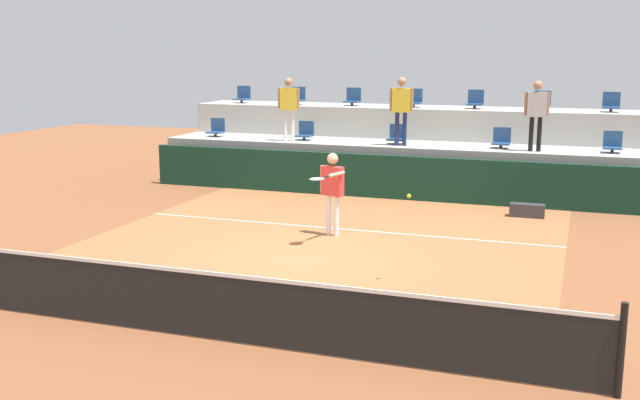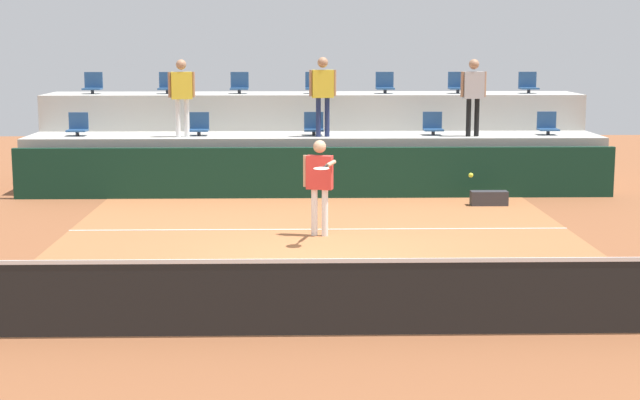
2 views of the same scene
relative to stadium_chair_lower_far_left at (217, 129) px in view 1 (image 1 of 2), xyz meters
The scene contains 25 objects.
ground_plane 9.12m from the stadium_chair_lower_far_left, 53.45° to the right, with size 40.00×40.00×0.00m, color brown.
court_inner_paint 8.35m from the stadium_chair_lower_far_left, 49.30° to the right, with size 9.00×10.00×0.01m, color #A36038.
court_service_line 7.36m from the stadium_chair_lower_far_left, 42.04° to the right, with size 9.00×0.06×0.00m, color silver.
tennis_net 12.49m from the stadium_chair_lower_far_left, 64.49° to the right, with size 10.48×0.08×1.07m.
sponsor_backboard 5.58m from the stadium_chair_lower_far_left, 12.96° to the right, with size 13.00×0.16×1.10m, color #0F3323.
seating_tier_lower 5.43m from the stadium_chair_lower_far_left, ahead, with size 13.00×1.80×1.25m, color #ADAAA3.
seating_tier_upper 5.69m from the stadium_chair_lower_far_left, 19.19° to the left, with size 13.00×1.80×2.10m, color #ADAAA3.
stadium_chair_lower_far_left is the anchor object (origin of this frame).
stadium_chair_lower_left 2.74m from the stadium_chair_lower_far_left, ahead, with size 0.44×0.40×0.52m.
stadium_chair_lower_center 5.34m from the stadium_chair_lower_far_left, ahead, with size 0.44×0.40×0.52m.
stadium_chair_lower_right 8.06m from the stadium_chair_lower_far_left, ahead, with size 0.44×0.40×0.52m.
stadium_chair_lower_far_right 10.70m from the stadium_chair_lower_far_left, ahead, with size 0.44×0.40×0.52m.
stadium_chair_upper_far_left 1.99m from the stadium_chair_lower_far_left, 90.06° to the left, with size 0.44×0.40×0.52m.
stadium_chair_upper_left 2.69m from the stadium_chair_lower_far_left, 44.77° to the left, with size 0.44×0.40×0.52m.
stadium_chair_upper_mid_left 4.08m from the stadium_chair_lower_far_left, 26.82° to the left, with size 0.44×0.40×0.52m.
stadium_chair_upper_center 5.75m from the stadium_chair_lower_far_left, 18.47° to the left, with size 0.44×0.40×0.52m.
stadium_chair_upper_mid_right 7.39m from the stadium_chair_lower_far_left, 14.19° to the left, with size 0.44×0.40×0.52m.
stadium_chair_upper_right 9.13m from the stadium_chair_lower_far_left, 11.43° to the left, with size 0.44×0.40×0.52m.
stadium_chair_upper_far_right 10.84m from the stadium_chair_lower_far_left, ahead, with size 0.44×0.40×0.52m.
tennis_player 7.64m from the stadium_chair_lower_far_left, 45.40° to the right, with size 0.58×1.27×1.68m.
spectator_leaning_on_rail 2.57m from the stadium_chair_lower_far_left, ahead, with size 0.60×0.27×1.72m.
spectator_in_grey 5.62m from the stadium_chair_lower_far_left, ahead, with size 0.61×0.26×1.77m.
spectator_in_white 8.95m from the stadium_chair_lower_far_left, ahead, with size 0.60×0.26×1.72m.
tennis_ball 10.99m from the stadium_chair_lower_far_left, 46.92° to the right, with size 0.07×0.07×0.07m.
equipment_bag 9.32m from the stadium_chair_lower_far_left, 14.45° to the right, with size 0.76×0.28×0.30m, color #333338.
Camera 1 is at (4.68, -12.12, 3.65)m, focal length 42.03 mm.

